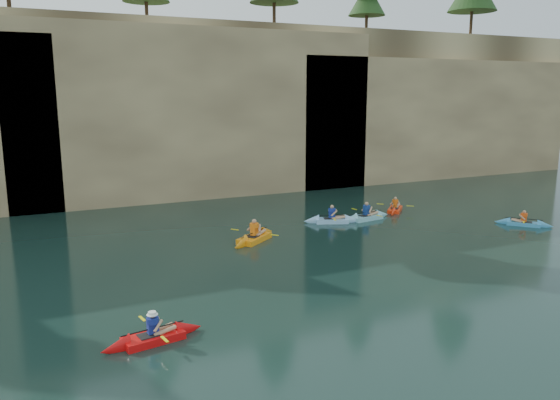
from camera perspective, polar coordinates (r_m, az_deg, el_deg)
name	(u,v)px	position (r m, az deg, el deg)	size (l,w,h in m)	color
ground	(373,333)	(16.81, 9.65, -13.51)	(160.00, 160.00, 0.00)	black
cliff	(149,105)	(43.37, -13.52, 9.67)	(70.00, 16.00, 12.00)	tan
cliff_slab_center	(204,111)	(36.72, -7.99, 9.16)	(24.00, 2.40, 11.40)	tan
cliff_slab_east	(440,117)	(46.75, 16.41, 8.30)	(26.00, 2.40, 9.84)	tan
sea_cave_center	(115,180)	(35.16, -16.87, 1.97)	(3.50, 1.00, 3.20)	black
sea_cave_east	(314,158)	(39.52, 3.61, 4.37)	(5.00, 1.00, 4.50)	black
main_kayaker	(153,337)	(16.39, -13.10, -13.75)	(3.10, 2.07, 1.12)	red
kayaker_orange	(254,238)	(26.01, -2.70, -3.96)	(3.27, 2.75, 1.34)	orange
kayaker_ltblue_near	(332,220)	(29.70, 5.42, -2.09)	(3.14, 2.26, 1.22)	#90C3F1
kayaker_red_far	(395,209)	(33.09, 11.92, -0.93)	(2.53, 2.58, 1.08)	red
kayaker_ltblue_mid	(366,217)	(30.64, 9.00, -1.76)	(3.36, 2.44, 1.25)	#83CADC
kayaker_blue_east	(523,223)	(31.72, 24.09, -2.22)	(2.39, 2.60, 1.03)	#3C94CC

